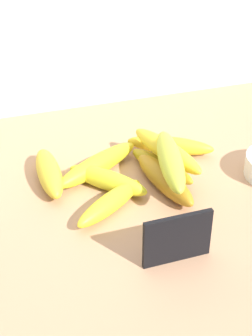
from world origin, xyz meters
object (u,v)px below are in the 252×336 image
(banana_5, at_px, (98,164))
(banana_6, at_px, (110,203))
(banana_7, at_px, (167,150))
(banana_3, at_px, (107,180))
(chalkboard_sign, at_px, (177,240))
(banana_4, at_px, (49,173))
(banana_8, at_px, (170,160))
(banana_0, at_px, (170,145))
(banana_1, at_px, (164,179))
(banana_2, at_px, (161,166))

(banana_5, xyz_separation_m, banana_6, (-0.01, -0.13, -0.00))
(banana_7, bearing_deg, banana_3, -174.43)
(chalkboard_sign, distance_m, banana_3, 0.22)
(banana_4, height_order, banana_8, banana_8)
(chalkboard_sign, xyz_separation_m, banana_3, (-0.04, 0.22, -0.02))
(banana_7, distance_m, banana_8, 0.06)
(banana_0, relative_size, banana_4, 1.08)
(banana_3, bearing_deg, banana_4, 150.36)
(banana_8, bearing_deg, banana_1, 146.72)
(banana_6, height_order, banana_8, banana_8)
(banana_0, bearing_deg, banana_1, -117.76)
(banana_8, bearing_deg, chalkboard_sign, -109.80)
(banana_2, xyz_separation_m, banana_8, (-0.01, -0.06, 0.05))
(banana_2, relative_size, banana_4, 0.96)
(chalkboard_sign, distance_m, banana_1, 0.19)
(banana_2, bearing_deg, banana_0, 55.02)
(banana_0, bearing_deg, banana_7, -118.99)
(banana_2, xyz_separation_m, banana_4, (-0.21, 0.04, 0.00))
(banana_3, xyz_separation_m, banana_6, (-0.02, -0.07, -0.00))
(banana_8, bearing_deg, banana_0, 66.08)
(banana_3, bearing_deg, banana_0, 27.19)
(banana_1, height_order, banana_5, banana_1)
(banana_4, relative_size, banana_8, 0.81)
(banana_4, bearing_deg, banana_3, -29.64)
(banana_1, xyz_separation_m, banana_2, (0.02, 0.05, -0.00))
(banana_3, distance_m, banana_4, 0.11)
(banana_7, bearing_deg, banana_6, -149.99)
(banana_4, distance_m, banana_5, 0.10)
(banana_5, height_order, banana_8, banana_8)
(banana_0, distance_m, banana_2, 0.08)
(banana_2, relative_size, banana_7, 0.82)
(banana_3, bearing_deg, banana_2, 7.73)
(banana_1, distance_m, banana_3, 0.11)
(banana_0, height_order, banana_6, banana_0)
(banana_7, bearing_deg, banana_5, 159.71)
(banana_4, bearing_deg, banana_1, -24.73)
(banana_0, height_order, banana_4, banana_4)
(banana_1, distance_m, banana_8, 0.04)
(chalkboard_sign, height_order, banana_3, chalkboard_sign)
(banana_3, distance_m, banana_6, 0.07)
(chalkboard_sign, bearing_deg, banana_6, 111.13)
(banana_5, distance_m, banana_8, 0.15)
(banana_2, bearing_deg, banana_7, -24.86)
(banana_6, distance_m, banana_8, 0.13)
(banana_6, bearing_deg, banana_3, 77.21)
(chalkboard_sign, distance_m, banana_4, 0.31)
(banana_0, distance_m, banana_5, 0.17)
(banana_5, bearing_deg, banana_8, -42.21)
(chalkboard_sign, xyz_separation_m, banana_2, (0.07, 0.24, -0.02))
(banana_0, relative_size, banana_3, 1.08)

